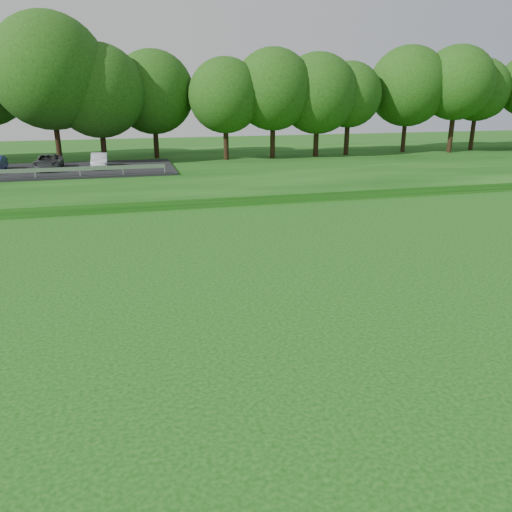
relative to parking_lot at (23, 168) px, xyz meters
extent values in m
cube|color=#0F400C|center=(23.90, 1.21, -0.69)|extent=(130.00, 30.00, 0.60)
cube|color=gray|center=(23.90, -12.79, -0.97)|extent=(130.00, 1.60, 0.04)
cube|color=black|center=(-0.10, 0.21, -0.30)|extent=(24.00, 9.00, 0.18)
imported|color=#3D3E42|center=(1.90, 0.21, 0.39)|extent=(1.99, 4.32, 1.20)
imported|color=#B1B5BA|center=(5.90, 0.21, 0.39)|extent=(1.27, 3.64, 1.20)
camera|label=1|loc=(7.94, -43.59, 5.80)|focal=35.00mm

